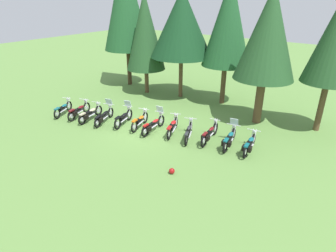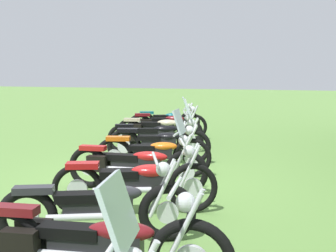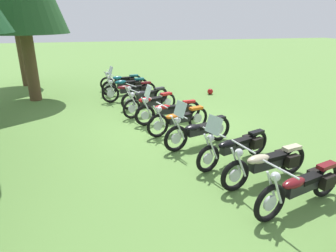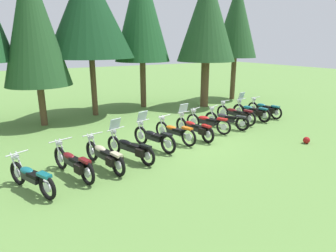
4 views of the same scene
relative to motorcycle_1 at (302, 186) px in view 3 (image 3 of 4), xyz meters
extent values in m
plane|color=#608C42|center=(4.77, 1.15, -0.45)|extent=(80.00, 80.00, 0.00)
torus|color=black|center=(-0.23, 0.81, -0.08)|extent=(0.29, 0.74, 0.74)
cylinder|color=silver|center=(-0.23, 0.81, -0.08)|extent=(0.12, 0.29, 0.29)
torus|color=black|center=(0.20, -0.72, -0.08)|extent=(0.29, 0.74, 0.74)
cylinder|color=silver|center=(0.20, -0.72, -0.08)|extent=(0.12, 0.29, 0.29)
cube|color=black|center=(-0.01, 0.04, 0.01)|extent=(0.38, 0.80, 0.22)
ellipsoid|color=maroon|center=(-0.07, 0.25, 0.15)|extent=(0.37, 0.60, 0.17)
cube|color=black|center=(0.04, -0.17, 0.12)|extent=(0.34, 0.56, 0.10)
cube|color=maroon|center=(0.18, -0.64, 0.26)|extent=(0.28, 0.47, 0.08)
cylinder|color=silver|center=(-0.28, 0.73, 0.21)|extent=(0.13, 0.34, 0.65)
cylinder|color=silver|center=(-0.14, 0.77, 0.21)|extent=(0.13, 0.34, 0.65)
cylinder|color=silver|center=(-0.19, 0.67, 0.55)|extent=(0.74, 0.24, 0.04)
sphere|color=silver|center=(-0.21, 0.76, 0.43)|extent=(0.21, 0.21, 0.17)
cylinder|color=silver|center=(0.14, -0.09, -0.06)|extent=(0.29, 0.78, 0.08)
cube|color=black|center=(0.00, -0.56, 0.02)|extent=(0.22, 0.35, 0.26)
cube|color=black|center=(0.28, -0.49, 0.02)|extent=(0.22, 0.35, 0.26)
torus|color=black|center=(0.83, 0.96, -0.10)|extent=(0.25, 0.71, 0.70)
cylinder|color=silver|center=(0.83, 0.96, -0.10)|extent=(0.10, 0.27, 0.27)
torus|color=black|center=(1.16, -0.64, -0.10)|extent=(0.25, 0.71, 0.70)
cylinder|color=silver|center=(1.16, -0.64, -0.10)|extent=(0.10, 0.27, 0.27)
cube|color=black|center=(0.99, 0.16, 0.00)|extent=(0.36, 0.83, 0.24)
ellipsoid|color=beige|center=(0.95, 0.38, 0.15)|extent=(0.36, 0.61, 0.18)
cube|color=black|center=(1.04, -0.06, 0.12)|extent=(0.34, 0.57, 0.10)
cube|color=beige|center=(1.14, -0.56, 0.22)|extent=(0.27, 0.47, 0.08)
cylinder|color=silver|center=(0.76, 0.88, 0.20)|extent=(0.11, 0.34, 0.65)
cylinder|color=silver|center=(0.91, 0.91, 0.20)|extent=(0.11, 0.34, 0.65)
cylinder|color=silver|center=(0.85, 0.82, 0.53)|extent=(0.72, 0.18, 0.04)
sphere|color=silver|center=(0.84, 0.91, 0.41)|extent=(0.20, 0.20, 0.17)
cylinder|color=silver|center=(1.15, 0.01, -0.08)|extent=(0.24, 0.81, 0.08)
cube|color=black|center=(0.96, -0.48, 0.00)|extent=(0.20, 0.34, 0.26)
cube|color=black|center=(1.27, -0.41, 0.00)|extent=(0.20, 0.34, 0.26)
torus|color=black|center=(1.71, 1.21, -0.12)|extent=(0.32, 0.67, 0.68)
cylinder|color=silver|center=(1.71, 1.21, -0.12)|extent=(0.13, 0.26, 0.26)
torus|color=black|center=(2.26, -0.38, -0.12)|extent=(0.32, 0.67, 0.68)
cylinder|color=silver|center=(2.26, -0.38, -0.12)|extent=(0.13, 0.26, 0.26)
cube|color=black|center=(1.99, 0.41, -0.02)|extent=(0.44, 0.85, 0.22)
ellipsoid|color=black|center=(1.91, 0.63, 0.12)|extent=(0.41, 0.63, 0.17)
cube|color=black|center=(2.06, 0.19, 0.09)|extent=(0.38, 0.59, 0.10)
cube|color=black|center=(2.24, -0.31, 0.20)|extent=(0.30, 0.47, 0.08)
cylinder|color=silver|center=(1.67, 1.13, 0.18)|extent=(0.15, 0.33, 0.65)
cylinder|color=silver|center=(1.80, 1.17, 0.18)|extent=(0.15, 0.33, 0.65)
cylinder|color=silver|center=(1.76, 1.07, 0.52)|extent=(0.74, 0.29, 0.04)
sphere|color=silver|center=(1.73, 1.16, 0.40)|extent=(0.22, 0.22, 0.17)
cylinder|color=silver|center=(2.16, 0.27, -0.10)|extent=(0.35, 0.81, 0.08)
cube|color=silver|center=(1.75, 1.09, 0.70)|extent=(0.47, 0.29, 0.39)
cube|color=black|center=(2.06, -0.24, -0.02)|extent=(0.24, 0.35, 0.26)
cube|color=black|center=(2.33, -0.15, -0.02)|extent=(0.24, 0.35, 0.26)
torus|color=black|center=(2.99, 1.63, -0.08)|extent=(0.30, 0.74, 0.74)
cylinder|color=silver|center=(2.99, 1.63, -0.08)|extent=(0.13, 0.29, 0.29)
torus|color=black|center=(3.40, 0.20, -0.08)|extent=(0.30, 0.74, 0.74)
cylinder|color=silver|center=(3.40, 0.20, -0.08)|extent=(0.13, 0.29, 0.29)
cube|color=black|center=(3.19, 0.91, 0.01)|extent=(0.41, 0.77, 0.21)
ellipsoid|color=black|center=(3.14, 1.11, 0.14)|extent=(0.41, 0.58, 0.16)
cube|color=black|center=(3.25, 0.72, 0.11)|extent=(0.38, 0.54, 0.10)
cube|color=black|center=(3.38, 0.28, 0.27)|extent=(0.31, 0.48, 0.08)
cylinder|color=silver|center=(2.93, 1.55, 0.21)|extent=(0.13, 0.33, 0.65)
cylinder|color=silver|center=(3.08, 1.59, 0.21)|extent=(0.13, 0.33, 0.65)
cylinder|color=silver|center=(3.03, 1.49, 0.55)|extent=(0.62, 0.21, 0.04)
sphere|color=silver|center=(3.00, 1.58, 0.43)|extent=(0.21, 0.21, 0.17)
cylinder|color=silver|center=(3.37, 0.79, -0.06)|extent=(0.28, 0.73, 0.08)
cube|color=silver|center=(3.02, 1.51, 0.73)|extent=(0.46, 0.27, 0.39)
torus|color=black|center=(4.10, 1.89, -0.09)|extent=(0.28, 0.73, 0.73)
cylinder|color=silver|center=(4.10, 1.89, -0.09)|extent=(0.13, 0.29, 0.29)
torus|color=black|center=(4.49, 0.48, -0.09)|extent=(0.28, 0.73, 0.73)
cylinder|color=silver|center=(4.49, 0.48, -0.09)|extent=(0.13, 0.29, 0.29)
cube|color=black|center=(4.30, 1.18, 0.00)|extent=(0.39, 0.75, 0.20)
ellipsoid|color=#D16014|center=(4.24, 1.38, 0.12)|extent=(0.39, 0.56, 0.16)
cube|color=black|center=(4.35, 0.99, 0.09)|extent=(0.36, 0.53, 0.10)
cube|color=#D16014|center=(4.47, 0.56, 0.27)|extent=(0.30, 0.47, 0.08)
cylinder|color=silver|center=(4.04, 1.81, 0.21)|extent=(0.13, 0.34, 0.65)
cylinder|color=silver|center=(4.19, 1.85, 0.21)|extent=(0.13, 0.34, 0.65)
cylinder|color=silver|center=(4.14, 1.75, 0.55)|extent=(0.68, 0.22, 0.04)
sphere|color=silver|center=(4.11, 1.84, 0.43)|extent=(0.21, 0.21, 0.17)
cylinder|color=silver|center=(4.46, 1.06, -0.07)|extent=(0.27, 0.72, 0.08)
torus|color=black|center=(5.21, 2.09, -0.10)|extent=(0.18, 0.72, 0.71)
cylinder|color=silver|center=(5.21, 2.09, -0.10)|extent=(0.08, 0.28, 0.27)
torus|color=black|center=(5.38, 0.43, -0.10)|extent=(0.18, 0.72, 0.71)
cylinder|color=silver|center=(5.38, 0.43, -0.10)|extent=(0.08, 0.28, 0.27)
cube|color=black|center=(5.29, 1.26, 0.00)|extent=(0.25, 0.84, 0.22)
ellipsoid|color=#B21919|center=(5.27, 1.49, 0.13)|extent=(0.27, 0.61, 0.17)
cube|color=black|center=(5.32, 1.03, 0.10)|extent=(0.25, 0.57, 0.10)
cube|color=#B21919|center=(5.37, 0.51, 0.24)|extent=(0.20, 0.45, 0.08)
cylinder|color=silver|center=(5.15, 2.03, 0.20)|extent=(0.08, 0.34, 0.65)
cylinder|color=silver|center=(5.28, 2.04, 0.20)|extent=(0.08, 0.34, 0.65)
cylinder|color=silver|center=(5.22, 1.96, 0.54)|extent=(0.65, 0.10, 0.04)
sphere|color=silver|center=(5.22, 2.05, 0.42)|extent=(0.19, 0.19, 0.17)
cylinder|color=silver|center=(5.42, 1.09, -0.08)|extent=(0.16, 0.83, 0.08)
cube|color=silver|center=(5.22, 1.98, 0.72)|extent=(0.45, 0.20, 0.39)
cube|color=black|center=(5.22, 0.61, 0.00)|extent=(0.17, 0.33, 0.26)
cube|color=black|center=(5.49, 0.64, 0.00)|extent=(0.17, 0.33, 0.26)
torus|color=black|center=(6.08, 2.43, -0.10)|extent=(0.34, 0.69, 0.71)
cylinder|color=silver|center=(6.08, 2.43, -0.10)|extent=(0.15, 0.28, 0.28)
torus|color=black|center=(6.66, 0.95, -0.10)|extent=(0.34, 0.69, 0.71)
cylinder|color=silver|center=(6.66, 0.95, -0.10)|extent=(0.15, 0.28, 0.28)
cube|color=black|center=(6.37, 1.69, 0.01)|extent=(0.50, 0.82, 0.23)
ellipsoid|color=#B21919|center=(6.29, 1.89, 0.15)|extent=(0.47, 0.62, 0.18)
cube|color=black|center=(6.45, 1.49, 0.12)|extent=(0.44, 0.58, 0.10)
cube|color=#B21919|center=(6.63, 1.02, 0.24)|extent=(0.35, 0.49, 0.08)
cylinder|color=silver|center=(6.02, 2.34, 0.20)|extent=(0.16, 0.33, 0.65)
cylinder|color=silver|center=(6.18, 2.40, 0.20)|extent=(0.16, 0.33, 0.65)
cylinder|color=silver|center=(6.13, 2.30, 0.54)|extent=(0.60, 0.26, 0.04)
sphere|color=silver|center=(6.10, 2.38, 0.42)|extent=(0.22, 0.22, 0.17)
cylinder|color=silver|center=(6.57, 1.58, -0.08)|extent=(0.36, 0.76, 0.08)
torus|color=black|center=(7.15, 2.42, -0.11)|extent=(0.38, 0.67, 0.68)
cylinder|color=silver|center=(7.15, 2.42, -0.11)|extent=(0.15, 0.25, 0.26)
torus|color=black|center=(7.80, 0.97, -0.11)|extent=(0.38, 0.67, 0.68)
cylinder|color=silver|center=(7.80, 0.97, -0.11)|extent=(0.15, 0.25, 0.26)
cube|color=black|center=(7.48, 1.69, -0.01)|extent=(0.49, 0.79, 0.23)
ellipsoid|color=#2D2D33|center=(7.39, 1.89, 0.13)|extent=(0.44, 0.60, 0.18)
cube|color=black|center=(7.57, 1.49, 0.10)|extent=(0.41, 0.56, 0.10)
cube|color=#2D2D33|center=(7.77, 1.04, 0.20)|extent=(0.33, 0.47, 0.08)
cylinder|color=silver|center=(7.11, 2.33, 0.18)|extent=(0.18, 0.32, 0.65)
cylinder|color=silver|center=(7.24, 2.39, 0.18)|extent=(0.18, 0.32, 0.65)
cylinder|color=silver|center=(7.21, 2.29, 0.52)|extent=(0.69, 0.34, 0.04)
sphere|color=silver|center=(7.17, 2.37, 0.40)|extent=(0.22, 0.22, 0.17)
cylinder|color=silver|center=(7.65, 1.58, -0.09)|extent=(0.39, 0.75, 0.08)
torus|color=black|center=(8.41, 3.04, -0.07)|extent=(0.21, 0.76, 0.76)
cylinder|color=silver|center=(8.41, 3.04, -0.07)|extent=(0.09, 0.30, 0.30)
torus|color=black|center=(8.65, 1.38, -0.07)|extent=(0.21, 0.76, 0.76)
cylinder|color=silver|center=(8.65, 1.38, -0.07)|extent=(0.09, 0.30, 0.30)
cube|color=black|center=(8.53, 2.21, 0.02)|extent=(0.28, 0.85, 0.22)
ellipsoid|color=maroon|center=(8.50, 2.44, 0.16)|extent=(0.29, 0.61, 0.17)
cube|color=black|center=(8.56, 1.98, 0.13)|extent=(0.27, 0.58, 0.10)
cube|color=maroon|center=(8.64, 1.46, 0.29)|extent=(0.22, 0.46, 0.08)
cylinder|color=silver|center=(8.36, 2.97, 0.22)|extent=(0.09, 0.34, 0.65)
cylinder|color=silver|center=(8.48, 2.99, 0.22)|extent=(0.09, 0.34, 0.65)
cylinder|color=silver|center=(8.43, 2.90, 0.56)|extent=(0.62, 0.12, 0.04)
sphere|color=silver|center=(8.42, 2.99, 0.44)|extent=(0.19, 0.19, 0.17)
cylinder|color=silver|center=(8.66, 2.04, -0.05)|extent=(0.20, 0.83, 0.08)
cube|color=black|center=(8.49, 1.56, 0.03)|extent=(0.18, 0.34, 0.26)
cube|color=black|center=(8.75, 1.60, 0.03)|extent=(0.18, 0.34, 0.26)
torus|color=black|center=(9.54, 3.04, -0.09)|extent=(0.24, 0.73, 0.72)
cylinder|color=silver|center=(9.54, 3.04, -0.09)|extent=(0.10, 0.28, 0.27)
torus|color=black|center=(9.83, 1.50, -0.09)|extent=(0.24, 0.73, 0.72)
cylinder|color=silver|center=(9.83, 1.50, -0.09)|extent=(0.10, 0.28, 0.27)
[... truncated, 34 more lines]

